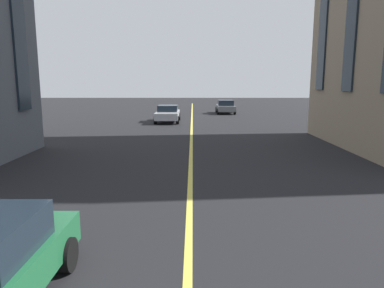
{
  "coord_description": "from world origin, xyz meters",
  "views": [
    {
      "loc": [
        5.34,
        -0.09,
        3.25
      ],
      "look_at": [
        14.68,
        -0.06,
        1.62
      ],
      "focal_mm": 33.2,
      "sensor_mm": 36.0,
      "label": 1
    }
  ],
  "objects": [
    {
      "name": "lane_centre_line",
      "position": [
        20.0,
        0.0,
        0.0
      ],
      "size": [
        80.0,
        0.16,
        0.01
      ],
      "color": "#D8C64C",
      "rests_on": "ground_plane"
    },
    {
      "name": "car_silver_trailing",
      "position": [
        34.46,
        1.98,
        0.7
      ],
      "size": [
        4.4,
        1.95,
        1.37
      ],
      "color": "#B7BABF",
      "rests_on": "ground_plane"
    },
    {
      "name": "car_grey_parked_a",
      "position": [
        42.52,
        -3.49,
        0.7
      ],
      "size": [
        3.9,
        1.89,
        1.4
      ],
      "color": "slate",
      "rests_on": "ground_plane"
    }
  ]
}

